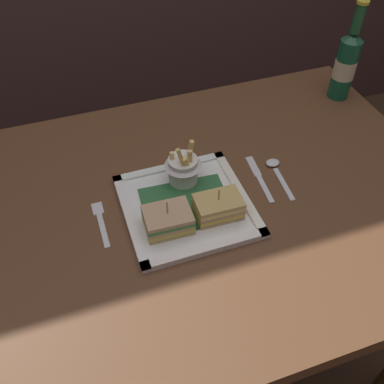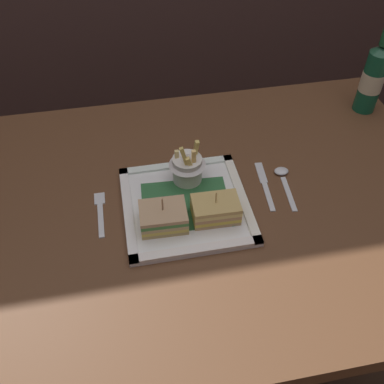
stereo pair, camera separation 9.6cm
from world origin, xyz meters
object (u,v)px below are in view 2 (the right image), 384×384
object	(u,v)px
square_plate	(186,205)
fork	(100,211)
fries_cup	(187,165)
knife	(264,183)
sandwich_half_right	(216,209)
dining_table	(198,234)
spoon	(283,177)
beer_bottle	(374,76)
sandwich_half_left	(163,217)

from	to	relation	value
square_plate	fork	size ratio (longest dim) A/B	2.09
fries_cup	fork	bearing A→B (deg)	-165.38
knife	sandwich_half_right	bearing A→B (deg)	-148.49
fries_cup	dining_table	bearing A→B (deg)	-78.76
sandwich_half_right	knife	bearing A→B (deg)	31.51
fork	knife	distance (m)	0.39
dining_table	square_plate	world-z (taller)	square_plate
fork	spoon	distance (m)	0.44
square_plate	sandwich_half_right	world-z (taller)	sandwich_half_right
square_plate	dining_table	bearing A→B (deg)	22.51
sandwich_half_right	beer_bottle	xyz separation A→B (m)	(0.51, 0.33, 0.07)
dining_table	fork	size ratio (longest dim) A/B	9.07
beer_bottle	spoon	bearing A→B (deg)	-143.96
sandwich_half_left	beer_bottle	xyz separation A→B (m)	(0.62, 0.33, 0.07)
dining_table	spoon	distance (m)	0.25
sandwich_half_right	spoon	world-z (taller)	sandwich_half_right
knife	spoon	xyz separation A→B (m)	(0.05, 0.01, 0.00)
beer_bottle	knife	xyz separation A→B (m)	(-0.37, -0.24, -0.10)
fries_cup	sandwich_half_right	bearing A→B (deg)	-72.82
beer_bottle	square_plate	bearing A→B (deg)	-153.74
sandwich_half_left	knife	distance (m)	0.27
dining_table	fries_cup	bearing A→B (deg)	101.24
sandwich_half_right	beer_bottle	distance (m)	0.61
fries_cup	beer_bottle	bearing A→B (deg)	20.21
sandwich_half_right	beer_bottle	bearing A→B (deg)	32.68
sandwich_half_left	spoon	distance (m)	0.32
dining_table	sandwich_half_right	size ratio (longest dim) A/B	11.78
beer_bottle	knife	bearing A→B (deg)	-146.88
knife	fries_cup	bearing A→B (deg)	167.68
square_plate	sandwich_half_right	bearing A→B (deg)	-39.99
sandwich_half_left	sandwich_half_right	world-z (taller)	sandwich_half_left
sandwich_half_right	fries_cup	world-z (taller)	fries_cup
sandwich_half_left	sandwich_half_right	xyz separation A→B (m)	(0.11, 0.00, 0.00)
sandwich_half_right	fries_cup	xyz separation A→B (m)	(-0.04, 0.12, 0.02)
sandwich_half_right	knife	world-z (taller)	sandwich_half_right
square_plate	spoon	distance (m)	0.25
dining_table	fork	distance (m)	0.25
fries_cup	fork	world-z (taller)	fries_cup
sandwich_half_right	square_plate	bearing A→B (deg)	140.01
beer_bottle	spoon	distance (m)	0.41
fries_cup	fork	xyz separation A→B (m)	(-0.21, -0.05, -0.05)
sandwich_half_left	spoon	world-z (taller)	sandwich_half_left
spoon	knife	bearing A→B (deg)	-170.38
sandwich_half_right	spoon	xyz separation A→B (m)	(0.19, 0.09, -0.03)
sandwich_half_left	spoon	bearing A→B (deg)	17.28
sandwich_half_left	sandwich_half_right	distance (m)	0.11
sandwich_half_right	fork	size ratio (longest dim) A/B	0.77
sandwich_half_left	spoon	size ratio (longest dim) A/B	0.72
square_plate	sandwich_half_left	world-z (taller)	sandwich_half_left
square_plate	fries_cup	xyz separation A→B (m)	(0.02, 0.08, 0.05)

